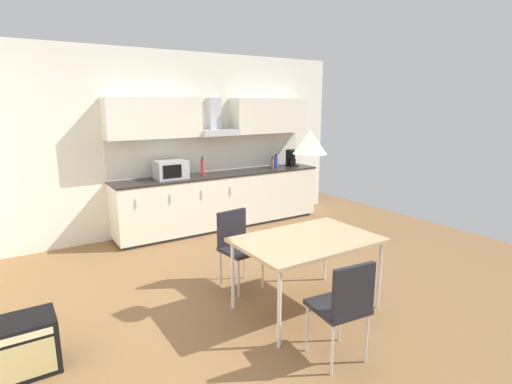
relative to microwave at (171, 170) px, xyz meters
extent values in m
cube|color=brown|center=(0.10, -2.59, -1.07)|extent=(8.00, 8.67, 0.02)
cube|color=silver|center=(0.10, 0.35, 0.37)|extent=(6.40, 0.10, 2.86)
cube|color=#333333|center=(0.88, 0.00, -1.03)|extent=(3.41, 0.56, 0.05)
cube|color=silver|center=(0.88, 0.00, -0.59)|extent=(3.56, 0.60, 0.84)
cube|color=#282321|center=(0.88, 0.00, -0.16)|extent=(3.58, 0.62, 0.03)
cube|color=silver|center=(-0.65, -0.31, -0.38)|extent=(0.01, 0.01, 0.14)
cube|color=silver|center=(-0.14, -0.31, -0.38)|extent=(0.01, 0.01, 0.14)
cube|color=silver|center=(0.37, -0.31, -0.38)|extent=(0.01, 0.01, 0.14)
cube|color=silver|center=(0.88, -0.31, -0.38)|extent=(0.01, 0.01, 0.14)
cube|color=silver|center=(0.88, 0.29, 0.16)|extent=(3.56, 0.02, 0.59)
cube|color=silver|center=(-0.18, 0.13, 0.78)|extent=(1.45, 0.34, 0.61)
cube|color=silver|center=(1.93, 0.13, 0.78)|extent=(1.45, 0.34, 0.61)
cube|color=#B7BABF|center=(0.88, 0.11, 0.53)|extent=(0.66, 0.40, 0.10)
cube|color=#B7BABF|center=(0.88, 0.22, 0.81)|extent=(0.20, 0.16, 0.56)
cube|color=#ADADB2|center=(0.00, 0.00, 0.00)|extent=(0.48, 0.34, 0.28)
cube|color=black|center=(-0.04, -0.17, 0.00)|extent=(0.29, 0.01, 0.20)
cube|color=black|center=(2.36, 0.00, -0.13)|extent=(0.18, 0.18, 0.02)
cylinder|color=black|center=(2.36, -0.01, -0.06)|extent=(0.12, 0.12, 0.12)
cube|color=black|center=(2.36, 0.06, 0.01)|extent=(0.16, 0.08, 0.30)
cube|color=black|center=(2.36, -0.01, 0.13)|extent=(0.18, 0.16, 0.06)
cylinder|color=red|center=(0.54, 0.02, -0.01)|extent=(0.06, 0.06, 0.25)
cylinder|color=black|center=(0.54, 0.02, 0.14)|extent=(0.02, 0.02, 0.06)
cylinder|color=brown|center=(1.90, -0.01, -0.05)|extent=(0.06, 0.06, 0.17)
cylinder|color=black|center=(1.90, -0.01, 0.05)|extent=(0.02, 0.02, 0.04)
cylinder|color=blue|center=(2.01, 0.04, -0.04)|extent=(0.08, 0.08, 0.19)
cylinder|color=black|center=(2.01, 0.04, 0.08)|extent=(0.03, 0.03, 0.04)
cube|color=tan|center=(0.28, -2.93, -0.33)|extent=(1.37, 0.92, 0.04)
cylinder|color=silver|center=(-0.35, -3.32, -0.70)|extent=(0.04, 0.04, 0.71)
cylinder|color=silver|center=(0.90, -3.32, -0.70)|extent=(0.04, 0.04, 0.71)
cylinder|color=silver|center=(-0.35, -2.53, -0.70)|extent=(0.04, 0.04, 0.71)
cylinder|color=silver|center=(0.90, -2.53, -0.70)|extent=(0.04, 0.04, 0.71)
cube|color=black|center=(-0.03, -3.68, -0.61)|extent=(0.44, 0.44, 0.04)
cube|color=black|center=(-0.05, -3.86, -0.39)|extent=(0.38, 0.08, 0.40)
cylinder|color=silver|center=(-0.18, -3.50, -0.84)|extent=(0.02, 0.02, 0.43)
cylinder|color=silver|center=(0.16, -3.53, -0.84)|extent=(0.02, 0.02, 0.43)
cylinder|color=silver|center=(-0.22, -3.84, -0.84)|extent=(0.02, 0.02, 0.43)
cylinder|color=silver|center=(0.12, -3.87, -0.84)|extent=(0.02, 0.02, 0.43)
cube|color=black|center=(-0.03, -2.17, -0.61)|extent=(0.44, 0.44, 0.04)
cube|color=black|center=(-0.05, -1.99, -0.39)|extent=(0.38, 0.08, 0.40)
cylinder|color=silver|center=(0.16, -2.32, -0.84)|extent=(0.02, 0.02, 0.43)
cylinder|color=silver|center=(-0.18, -2.36, -0.84)|extent=(0.02, 0.02, 0.43)
cylinder|color=silver|center=(0.12, -1.98, -0.84)|extent=(0.02, 0.02, 0.43)
cylinder|color=silver|center=(-0.22, -2.02, -0.84)|extent=(0.02, 0.02, 0.43)
cube|color=black|center=(-2.22, -2.51, -0.84)|extent=(0.52, 0.36, 0.44)
cube|color=tan|center=(-2.22, -2.70, -0.87)|extent=(0.44, 0.01, 0.29)
cube|color=beige|center=(-2.22, -2.70, -0.67)|extent=(0.44, 0.01, 0.05)
cone|color=silver|center=(0.28, -2.93, 0.64)|extent=(0.32, 0.32, 0.22)
camera|label=1|loc=(-2.17, -5.80, 0.99)|focal=28.00mm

